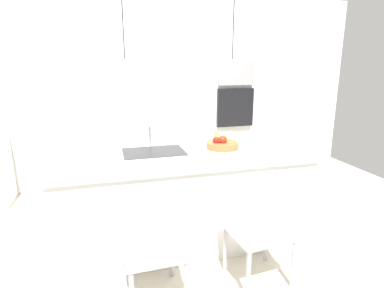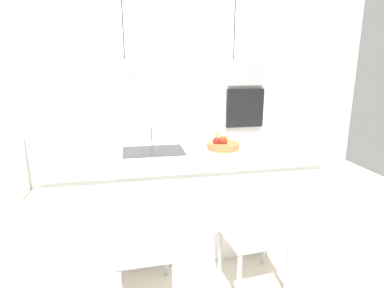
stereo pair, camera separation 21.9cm
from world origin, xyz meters
name	(u,v)px [view 1 (the left image)]	position (x,y,z in m)	size (l,w,h in m)	color
floor	(182,236)	(0.00, 0.00, 0.00)	(6.60, 6.60, 0.00)	beige
back_wall	(153,92)	(0.00, 1.65, 1.30)	(6.00, 0.10, 2.60)	white
kitchen_island	(182,194)	(0.00, 0.00, 0.45)	(2.33, 1.02, 0.90)	white
sink_basin	(154,152)	(-0.26, 0.00, 0.89)	(0.56, 0.40, 0.02)	#2D2D30
faucet	(150,132)	(-0.26, 0.21, 1.04)	(0.02, 0.17, 0.22)	silver
fruit_bowl	(222,144)	(0.38, -0.05, 0.94)	(0.31, 0.31, 0.16)	#9E6B38
microwave	(236,73)	(1.20, 1.58, 1.54)	(0.54, 0.08, 0.34)	#9E9EA3
oven	(235,107)	(1.20, 1.58, 1.04)	(0.56, 0.08, 0.56)	black
chair_near	(155,243)	(-0.40, -0.86, 0.50)	(0.44, 0.49, 0.90)	silver
chair_middle	(265,227)	(0.43, -0.86, 0.49)	(0.49, 0.47, 0.87)	white
pendant_light_left	(125,70)	(-0.48, 0.00, 1.63)	(0.18, 0.18, 0.78)	silver
pendant_light_right	(232,69)	(0.48, 0.00, 1.63)	(0.18, 0.18, 0.78)	silver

